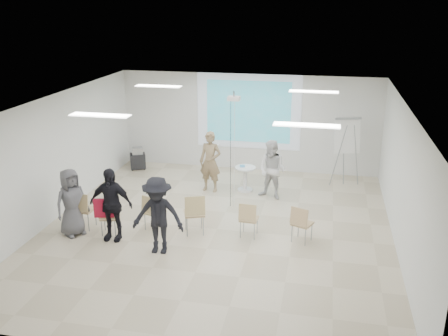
% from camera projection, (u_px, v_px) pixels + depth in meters
% --- Properties ---
extents(floor, '(8.00, 9.00, 0.10)m').
position_uv_depth(floor, '(217.00, 231.00, 11.73)').
color(floor, beige).
rests_on(floor, ground).
extents(ceiling, '(8.00, 9.00, 0.10)m').
position_uv_depth(ceiling, '(216.00, 101.00, 10.73)').
color(ceiling, white).
rests_on(ceiling, wall_back).
extents(wall_back, '(8.00, 0.10, 3.00)m').
position_uv_depth(wall_back, '(249.00, 122.00, 15.45)').
color(wall_back, silver).
rests_on(wall_back, floor).
extents(wall_left, '(0.10, 9.00, 3.00)m').
position_uv_depth(wall_left, '(53.00, 158.00, 12.01)').
color(wall_left, silver).
rests_on(wall_left, floor).
extents(wall_right, '(0.10, 9.00, 3.00)m').
position_uv_depth(wall_right, '(405.00, 181.00, 10.45)').
color(wall_right, silver).
rests_on(wall_right, floor).
extents(projection_halo, '(3.20, 0.01, 2.30)m').
position_uv_depth(projection_halo, '(248.00, 112.00, 15.27)').
color(projection_halo, silver).
rests_on(projection_halo, wall_back).
extents(projection_image, '(2.60, 0.01, 1.90)m').
position_uv_depth(projection_image, '(248.00, 112.00, 15.26)').
color(projection_image, '#35A4B4').
rests_on(projection_image, wall_back).
extents(pedestal_table, '(0.70, 0.70, 0.72)m').
position_uv_depth(pedestal_table, '(245.00, 177.00, 13.93)').
color(pedestal_table, silver).
rests_on(pedestal_table, floor).
extents(player_left, '(0.77, 0.57, 1.93)m').
position_uv_depth(player_left, '(210.00, 158.00, 13.77)').
color(player_left, '#927A59').
rests_on(player_left, floor).
extents(player_right, '(1.04, 0.94, 1.78)m').
position_uv_depth(player_right, '(272.00, 167.00, 13.26)').
color(player_right, silver).
rests_on(player_right, floor).
extents(controller_left, '(0.06, 0.13, 0.04)m').
position_uv_depth(controller_left, '(219.00, 145.00, 13.87)').
color(controller_left, silver).
rests_on(controller_left, player_left).
extents(controller_right, '(0.08, 0.13, 0.04)m').
position_uv_depth(controller_right, '(267.00, 153.00, 13.42)').
color(controller_right, silver).
rests_on(controller_right, player_right).
extents(chair_far_left, '(0.45, 0.48, 0.92)m').
position_uv_depth(chair_far_left, '(83.00, 207.00, 11.55)').
color(chair_far_left, tan).
rests_on(chair_far_left, floor).
extents(chair_left_mid, '(0.45, 0.47, 0.80)m').
position_uv_depth(chair_left_mid, '(108.00, 215.00, 11.29)').
color(chair_left_mid, tan).
rests_on(chair_left_mid, floor).
extents(chair_left_inner, '(0.53, 0.55, 0.87)m').
position_uv_depth(chair_left_inner, '(152.00, 210.00, 11.49)').
color(chair_left_inner, tan).
rests_on(chair_left_inner, floor).
extents(chair_center, '(0.60, 0.62, 0.98)m').
position_uv_depth(chair_center, '(195.00, 211.00, 11.27)').
color(chair_center, tan).
rests_on(chair_center, floor).
extents(chair_right_inner, '(0.42, 0.45, 0.84)m').
position_uv_depth(chair_right_inner, '(248.00, 217.00, 11.15)').
color(chair_right_inner, tan).
rests_on(chair_right_inner, floor).
extents(chair_right_far, '(0.54, 0.55, 0.86)m').
position_uv_depth(chair_right_far, '(301.00, 221.00, 10.90)').
color(chair_right_far, tan).
rests_on(chair_right_far, floor).
extents(red_jacket, '(0.46, 0.19, 0.42)m').
position_uv_depth(red_jacket, '(104.00, 208.00, 11.07)').
color(red_jacket, '#A7142C').
rests_on(red_jacket, chair_left_mid).
extents(laptop, '(0.38, 0.33, 0.03)m').
position_uv_depth(laptop, '(155.00, 210.00, 11.59)').
color(laptop, black).
rests_on(laptop, chair_left_inner).
extents(audience_left, '(1.12, 0.68, 1.92)m').
position_uv_depth(audience_left, '(110.00, 199.00, 10.94)').
color(audience_left, black).
rests_on(audience_left, floor).
extents(audience_mid, '(1.27, 0.74, 1.92)m').
position_uv_depth(audience_mid, '(158.00, 211.00, 10.35)').
color(audience_mid, black).
rests_on(audience_mid, floor).
extents(audience_outer, '(0.95, 1.03, 1.76)m').
position_uv_depth(audience_outer, '(71.00, 198.00, 11.18)').
color(audience_outer, '#5B5B60').
rests_on(audience_outer, floor).
extents(flipchart_easel, '(0.84, 0.66, 2.00)m').
position_uv_depth(flipchart_easel, '(347.00, 136.00, 14.01)').
color(flipchart_easel, gray).
rests_on(flipchart_easel, floor).
extents(av_cart, '(0.58, 0.53, 0.70)m').
position_uv_depth(av_cart, '(138.00, 159.00, 15.77)').
color(av_cart, black).
rests_on(av_cart, floor).
extents(ceiling_projector, '(0.30, 0.25, 3.00)m').
position_uv_depth(ceiling_projector, '(234.00, 104.00, 12.21)').
color(ceiling_projector, white).
rests_on(ceiling_projector, ceiling).
extents(fluor_panel_nw, '(1.20, 0.30, 0.02)m').
position_uv_depth(fluor_panel_nw, '(158.00, 86.00, 13.00)').
color(fluor_panel_nw, white).
rests_on(fluor_panel_nw, ceiling).
extents(fluor_panel_ne, '(1.20, 0.30, 0.02)m').
position_uv_depth(fluor_panel_ne, '(314.00, 92.00, 12.22)').
color(fluor_panel_ne, white).
rests_on(fluor_panel_ne, ceiling).
extents(fluor_panel_sw, '(1.20, 0.30, 0.02)m').
position_uv_depth(fluor_panel_sw, '(100.00, 115.00, 9.75)').
color(fluor_panel_sw, white).
rests_on(fluor_panel_sw, ceiling).
extents(fluor_panel_se, '(1.20, 0.30, 0.02)m').
position_uv_depth(fluor_panel_se, '(307.00, 125.00, 8.98)').
color(fluor_panel_se, white).
rests_on(fluor_panel_se, ceiling).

